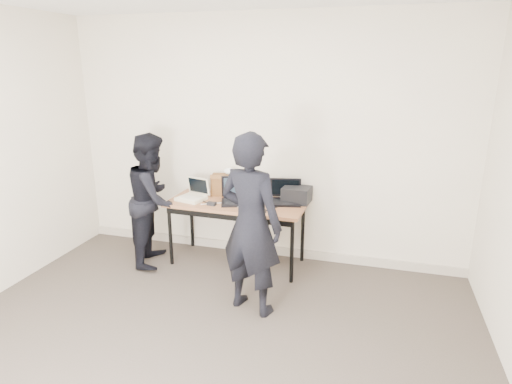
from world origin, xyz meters
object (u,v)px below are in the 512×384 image
at_px(desk, 236,207).
at_px(person_typist, 251,225).
at_px(leather_satchel, 228,184).
at_px(person_observer, 154,199).
at_px(equipment_box, 297,195).
at_px(laptop_beige, 193,195).
at_px(laptop_center, 238,196).
at_px(laptop_right, 285,197).

xyz_separation_m(desk, person_typist, (0.42, -0.86, 0.16)).
relative_size(leather_satchel, person_observer, 0.26).
xyz_separation_m(equipment_box, person_observer, (-1.53, -0.38, -0.07)).
height_order(laptop_beige, person_typist, person_typist).
xyz_separation_m(desk, laptop_beige, (-0.50, -0.03, 0.11)).
height_order(desk, laptop_center, laptop_center).
bearing_deg(laptop_center, person_observer, 174.33).
xyz_separation_m(laptop_center, laptop_right, (0.50, 0.13, -0.00)).
distance_m(laptop_right, person_observer, 1.45).
relative_size(laptop_right, person_typist, 0.24).
bearing_deg(laptop_center, laptop_right, -3.91).
xyz_separation_m(desk, leather_satchel, (-0.18, 0.23, 0.19)).
height_order(desk, leather_satchel, leather_satchel).
distance_m(leather_satchel, person_typist, 1.24).
xyz_separation_m(laptop_beige, person_typist, (0.92, -0.83, 0.05)).
bearing_deg(desk, laptop_beige, -174.81).
height_order(laptop_right, person_typist, person_typist).
height_order(desk, person_observer, person_observer).
xyz_separation_m(laptop_right, person_observer, (-1.41, -0.34, -0.04)).
bearing_deg(person_typist, laptop_beige, -25.46).
height_order(leather_satchel, person_typist, person_typist).
bearing_deg(equipment_box, person_observer, -166.15).
bearing_deg(leather_satchel, laptop_center, -54.38).
xyz_separation_m(desk, equipment_box, (0.63, 0.19, 0.14)).
height_order(desk, person_typist, person_typist).
relative_size(equipment_box, person_typist, 0.18).
bearing_deg(laptop_right, person_typist, -106.19).
distance_m(laptop_right, equipment_box, 0.13).
distance_m(desk, person_observer, 0.92).
relative_size(laptop_center, equipment_box, 1.51).
height_order(desk, laptop_right, laptop_right).
distance_m(leather_satchel, equipment_box, 0.81).
bearing_deg(laptop_right, desk, -174.08).
distance_m(desk, laptop_center, 0.12).
relative_size(desk, laptop_right, 3.83).
distance_m(laptop_beige, person_observer, 0.43).
height_order(equipment_box, person_typist, person_typist).
xyz_separation_m(laptop_beige, laptop_center, (0.51, 0.05, 0.02)).
bearing_deg(laptop_center, equipment_box, -3.74).
height_order(laptop_center, equipment_box, laptop_center).
xyz_separation_m(desk, laptop_right, (0.51, 0.16, 0.12)).
height_order(laptop_beige, equipment_box, laptop_beige).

